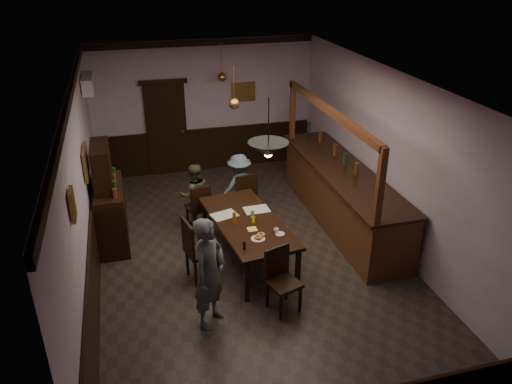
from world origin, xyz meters
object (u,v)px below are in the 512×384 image
object	(u,v)px
coffee_cup	(276,230)
pendant_iron	(268,150)
person_seated_left	(194,194)
pendant_brass_mid	(234,104)
pendant_brass_far	(222,77)
chair_far_left	(199,206)
sideboard	(110,204)
dining_table	(247,224)
chair_near	(281,276)
bar_counter	(342,194)
soda_can	(253,220)
chair_far_right	(245,195)
person_seated_right	(239,185)
person_standing	(209,273)
chair_side	(196,248)

from	to	relation	value
coffee_cup	pendant_iron	world-z (taller)	pendant_iron
person_seated_left	coffee_cup	size ratio (longest dim) A/B	15.10
pendant_brass_mid	pendant_brass_far	bearing A→B (deg)	84.34
chair_far_left	sideboard	distance (m)	1.58
dining_table	chair_far_left	world-z (taller)	chair_far_left
chair_near	pendant_brass_mid	world-z (taller)	pendant_brass_mid
chair_near	bar_counter	distance (m)	2.83
soda_can	bar_counter	xyz separation A→B (m)	(1.96, 0.92, -0.23)
chair_far_right	pendant_brass_far	xyz separation A→B (m)	(0.06, 2.14, 1.74)
coffee_cup	person_seated_right	bearing A→B (deg)	84.94
bar_counter	person_seated_left	bearing A→B (deg)	165.82
sideboard	pendant_iron	size ratio (longest dim) A/B	2.20
pendant_brass_mid	sideboard	bearing A→B (deg)	-174.46
person_standing	person_seated_left	size ratio (longest dim) A/B	1.35
person_seated_left	pendant_iron	xyz separation A→B (m)	(0.75, -2.27, 1.67)
coffee_cup	bar_counter	distance (m)	2.16
chair_near	person_seated_right	xyz separation A→B (m)	(0.09, 2.91, 0.10)
pendant_brass_far	chair_far_left	bearing A→B (deg)	-112.82
chair_near	chair_side	xyz separation A→B (m)	(-1.06, 0.99, 0.05)
chair_near	pendant_brass_far	xyz separation A→B (m)	(0.19, 4.77, 1.77)
coffee_cup	bar_counter	size ratio (longest dim) A/B	0.02
sideboard	pendant_brass_mid	size ratio (longest dim) A/B	2.27
dining_table	person_seated_right	xyz separation A→B (m)	(0.25, 1.59, -0.06)
person_seated_left	sideboard	bearing A→B (deg)	4.01
soda_can	sideboard	bearing A→B (deg)	149.24
person_seated_right	pendant_iron	size ratio (longest dim) A/B	1.50
person_seated_right	chair_near	bearing A→B (deg)	68.03
chair_near	chair_side	bearing A→B (deg)	119.37
chair_near	person_standing	size ratio (longest dim) A/B	0.59
chair_far_right	person_seated_left	world-z (taller)	person_seated_left
chair_side	dining_table	bearing A→B (deg)	-82.16
dining_table	coffee_cup	world-z (taller)	coffee_cup
chair_far_left	sideboard	size ratio (longest dim) A/B	0.50
chair_near	bar_counter	size ratio (longest dim) A/B	0.23
chair_near	coffee_cup	distance (m)	0.87
dining_table	pendant_brass_far	xyz separation A→B (m)	(0.34, 3.46, 1.61)
chair_near	soda_can	xyz separation A→B (m)	(-0.09, 1.19, 0.28)
chair_far_left	soda_can	size ratio (longest dim) A/B	7.60
chair_far_right	soda_can	bearing A→B (deg)	75.38
dining_table	chair_side	bearing A→B (deg)	-160.15
soda_can	chair_far_right	bearing A→B (deg)	81.63
sideboard	pendant_brass_far	size ratio (longest dim) A/B	2.27
coffee_cup	soda_can	bearing A→B (deg)	116.94
person_seated_left	soda_can	distance (m)	1.76
chair_far_left	coffee_cup	xyz separation A→B (m)	(0.93, -1.71, 0.30)
person_seated_right	sideboard	xyz separation A→B (m)	(-2.41, -0.38, 0.11)
chair_side	sideboard	size ratio (longest dim) A/B	0.58
chair_far_right	bar_counter	xyz separation A→B (m)	(1.75, -0.51, 0.03)
soda_can	pendant_iron	size ratio (longest dim) A/B	0.14
chair_far_right	soda_can	distance (m)	1.47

